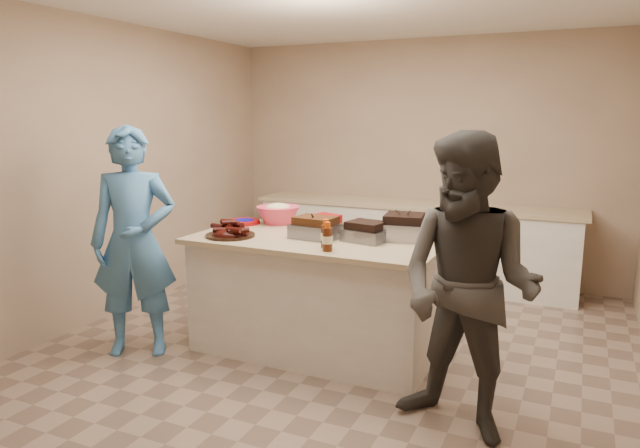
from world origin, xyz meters
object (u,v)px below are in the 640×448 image
at_px(mustard_bottle, 319,233).
at_px(guest_blue, 141,351).
at_px(plastic_cup, 267,222).
at_px(bbq_bottle_b, 326,247).
at_px(guest_gray, 461,431).
at_px(rib_platter, 230,236).
at_px(roasting_pan, 404,239).
at_px(bbq_bottle_a, 327,251).
at_px(island, 317,349).
at_px(coleslaw_bowl, 278,223).

distance_m(mustard_bottle, guest_blue, 1.71).
relative_size(mustard_bottle, guest_blue, 0.06).
bearing_deg(guest_blue, plastic_cup, 31.45).
height_order(bbq_bottle_b, guest_gray, bbq_bottle_b).
height_order(rib_platter, mustard_bottle, rib_platter).
relative_size(mustard_bottle, plastic_cup, 1.08).
relative_size(roasting_pan, mustard_bottle, 2.98).
xyz_separation_m(rib_platter, mustard_bottle, (0.58, 0.41, 0.00)).
height_order(roasting_pan, guest_gray, roasting_pan).
distance_m(bbq_bottle_a, guest_gray, 1.43).
bearing_deg(guest_blue, mustard_bottle, 3.92).
bearing_deg(plastic_cup, island, -31.09).
relative_size(roasting_pan, coleslaw_bowl, 0.88).
relative_size(plastic_cup, guest_blue, 0.06).
relative_size(bbq_bottle_b, guest_blue, 0.12).
relative_size(bbq_bottle_b, mustard_bottle, 1.84).
bearing_deg(plastic_cup, rib_platter, -85.89).
bearing_deg(guest_blue, island, -3.08).
bearing_deg(coleslaw_bowl, bbq_bottle_a, -43.28).
height_order(coleslaw_bowl, bbq_bottle_b, coleslaw_bowl).
distance_m(rib_platter, mustard_bottle, 0.71).
xyz_separation_m(island, bbq_bottle_b, (0.20, -0.28, 0.92)).
height_order(mustard_bottle, guest_blue, mustard_bottle).
bearing_deg(bbq_bottle_a, island, 124.17).
distance_m(bbq_bottle_b, guest_blue, 1.76).
bearing_deg(guest_gray, bbq_bottle_a, 176.80).
bearing_deg(plastic_cup, roasting_pan, -7.90).
bearing_deg(mustard_bottle, bbq_bottle_b, -59.83).
distance_m(roasting_pan, guest_gray, 1.50).
relative_size(mustard_bottle, guest_gray, 0.06).
bearing_deg(rib_platter, guest_gray, -14.44).
relative_size(rib_platter, mustard_bottle, 3.46).
bearing_deg(roasting_pan, coleslaw_bowl, 163.80).
relative_size(rib_platter, bbq_bottle_b, 1.88).
bearing_deg(bbq_bottle_a, guest_gray, -19.54).
height_order(roasting_pan, guest_blue, roasting_pan).
bearing_deg(plastic_cup, guest_gray, -30.27).
distance_m(plastic_cup, guest_blue, 1.50).
height_order(rib_platter, bbq_bottle_a, bbq_bottle_a).
height_order(bbq_bottle_a, bbq_bottle_b, same).
height_order(roasting_pan, plastic_cup, roasting_pan).
bearing_deg(bbq_bottle_a, coleslaw_bowl, 136.72).
bearing_deg(mustard_bottle, plastic_cup, 158.41).
distance_m(rib_platter, guest_gray, 2.19).
height_order(rib_platter, coleslaw_bowl, coleslaw_bowl).
bearing_deg(roasting_pan, rib_platter, -167.58).
distance_m(guest_blue, guest_gray, 2.56).
xyz_separation_m(island, plastic_cup, (-0.69, 0.41, 0.92)).
distance_m(coleslaw_bowl, guest_blue, 1.54).
relative_size(bbq_bottle_b, guest_gray, 0.12).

